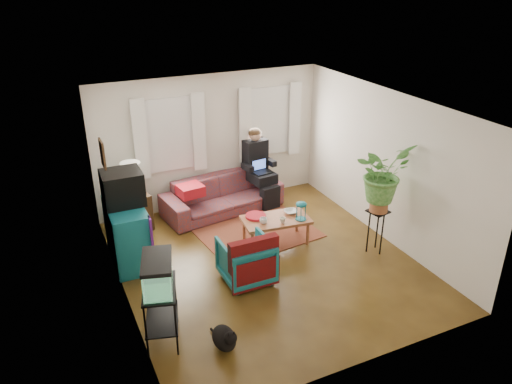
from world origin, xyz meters
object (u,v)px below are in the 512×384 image
plant_stand (376,231)px  dresser (128,234)px  sofa (222,190)px  side_table (136,212)px  armchair (246,258)px  coffee_table (276,231)px  aquarium_stand (162,314)px

plant_stand → dresser: bearing=159.4°
sofa → dresser: (-2.03, -1.07, 0.05)m
sofa → side_table: bearing=173.2°
armchair → coffee_table: (0.91, 0.79, -0.14)m
dresser → coffee_table: 2.48m
sofa → armchair: size_ratio=3.06×
aquarium_stand → coffee_table: 2.90m
side_table → aquarium_stand: 3.10m
sofa → plant_stand: (1.76, -2.49, -0.07)m
side_table → coffee_table: (2.08, -1.51, -0.11)m
sofa → dresser: size_ratio=2.08×
dresser → plant_stand: dresser is taller
side_table → aquarium_stand: aquarium_stand is taller
aquarium_stand → plant_stand: bearing=25.4°
armchair → plant_stand: 2.30m
sofa → armchair: bearing=-110.7°
sofa → armchair: sofa is taller
armchair → plant_stand: plant_stand is taller
sofa → aquarium_stand: (-2.04, -3.11, -0.05)m
coffee_table → sofa: bearing=110.7°
side_table → plant_stand: bearing=-35.4°
coffee_table → armchair: bearing=-132.2°
dresser → armchair: size_ratio=1.47×
aquarium_stand → plant_stand: (3.81, 0.62, -0.02)m
armchair → plant_stand: (2.29, -0.16, 0.00)m
armchair → aquarium_stand: bearing=27.0°
aquarium_stand → coffee_table: bearing=49.1°
dresser → coffee_table: bearing=-10.3°
sofa → dresser: 2.30m
coffee_table → plant_stand: (1.38, -0.95, 0.14)m
dresser → coffee_table: size_ratio=0.97×
plant_stand → armchair: bearing=176.0°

